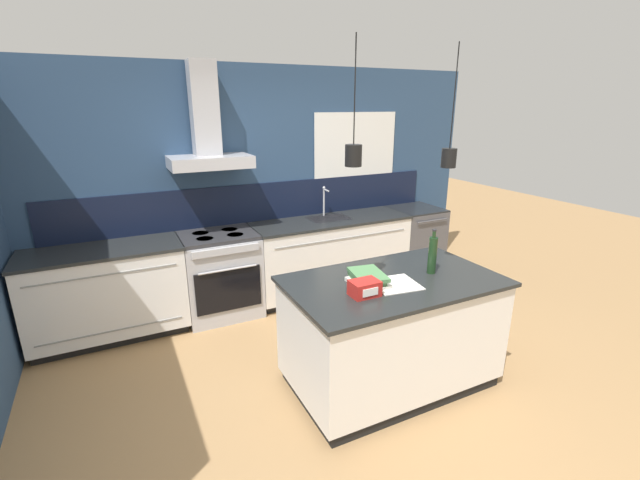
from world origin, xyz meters
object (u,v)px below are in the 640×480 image
Objects in this scene: oven_range at (221,274)px; book_stack at (368,278)px; dishwasher at (414,241)px; red_supply_box at (365,288)px; bottle_on_island at (432,255)px.

book_stack reaches higher than oven_range.
oven_range is 2.57m from dishwasher.
oven_range is 4.49× the size of red_supply_box.
bottle_on_island is 0.59m from book_stack.
oven_range is 2.09m from red_supply_box.
bottle_on_island is at bearing -3.14° from book_stack.
oven_range is 2.30m from bottle_on_island.
dishwasher is (2.57, 0.00, 0.00)m from oven_range.
red_supply_box is (-2.01, -1.95, 0.51)m from dishwasher.
dishwasher is at bearing 44.23° from red_supply_box.
red_supply_box reaches higher than book_stack.
book_stack is at bearing -69.07° from oven_range.
bottle_on_island reaches higher than red_supply_box.
oven_range is at bearing 124.66° from bottle_on_island.
oven_range is at bearing -179.91° from dishwasher.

